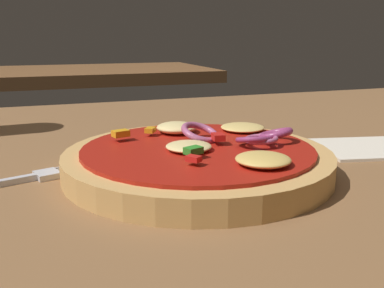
% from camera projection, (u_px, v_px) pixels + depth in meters
% --- Properties ---
extents(dining_table, '(1.22, 0.93, 0.04)m').
position_uv_depth(dining_table, '(215.00, 211.00, 0.34)').
color(dining_table, brown).
rests_on(dining_table, ground).
extents(pizza, '(0.22, 0.22, 0.04)m').
position_uv_depth(pizza, '(201.00, 158.00, 0.37)').
color(pizza, tan).
rests_on(pizza, dining_table).
extents(fork, '(0.15, 0.06, 0.01)m').
position_uv_depth(fork, '(12.00, 181.00, 0.34)').
color(fork, silver).
rests_on(fork, dining_table).
extents(background_table, '(0.84, 0.50, 0.04)m').
position_uv_depth(background_table, '(87.00, 74.00, 1.51)').
color(background_table, brown).
rests_on(background_table, ground).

